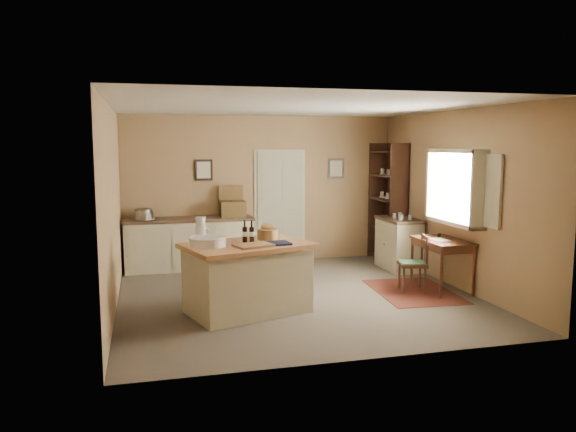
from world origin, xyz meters
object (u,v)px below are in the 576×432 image
(work_island, at_px, (247,276))
(shelving_unit, at_px, (390,202))
(right_cabinet, at_px, (399,243))
(writing_desk, at_px, (442,246))
(sideboard, at_px, (190,242))
(desk_chair, at_px, (412,264))

(work_island, height_order, shelving_unit, shelving_unit)
(work_island, bearing_deg, right_cabinet, 14.53)
(work_island, distance_m, writing_desk, 3.07)
(sideboard, relative_size, writing_desk, 2.29)
(work_island, relative_size, shelving_unit, 0.82)
(sideboard, height_order, desk_chair, sideboard)
(work_island, height_order, sideboard, work_island)
(work_island, bearing_deg, shelving_unit, 22.03)
(work_island, relative_size, sideboard, 0.80)
(right_cabinet, bearing_deg, work_island, -148.41)
(writing_desk, distance_m, desk_chair, 0.54)
(sideboard, distance_m, shelving_unit, 3.75)
(work_island, bearing_deg, sideboard, 83.16)
(sideboard, xyz_separation_m, shelving_unit, (3.70, -0.20, 0.61))
(desk_chair, xyz_separation_m, shelving_unit, (0.63, 2.18, 0.68))
(desk_chair, height_order, right_cabinet, right_cabinet)
(work_island, xyz_separation_m, writing_desk, (3.04, 0.39, 0.19))
(writing_desk, distance_m, right_cabinet, 1.49)
(right_cabinet, bearing_deg, shelving_unit, 77.80)
(work_island, xyz_separation_m, shelving_unit, (3.19, 2.59, 0.61))
(sideboard, height_order, writing_desk, sideboard)
(desk_chair, bearing_deg, shelving_unit, 88.20)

